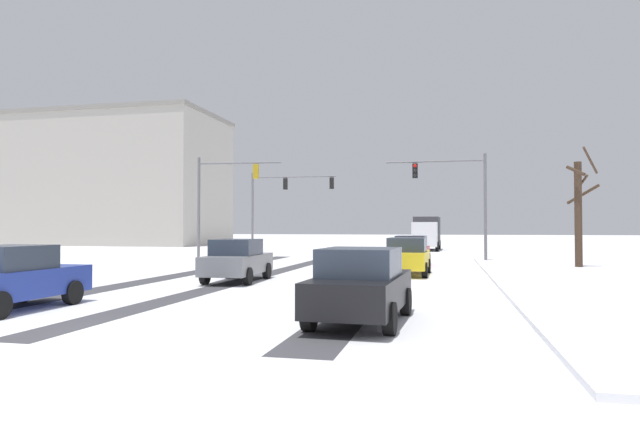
# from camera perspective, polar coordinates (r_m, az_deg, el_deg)

# --- Properties ---
(ground_plane) EXTENTS (300.00, 300.00, 0.00)m
(ground_plane) POSITION_cam_1_polar(r_m,az_deg,el_deg) (11.92, -20.69, -11.33)
(ground_plane) COLOR white
(wheel_track_left_lane) EXTENTS (0.98, 29.32, 0.01)m
(wheel_track_left_lane) POSITION_cam_1_polar(r_m,az_deg,el_deg) (24.47, -5.63, -6.27)
(wheel_track_left_lane) COLOR #424247
(wheel_track_left_lane) RESTS_ON ground
(wheel_track_right_lane) EXTENTS (1.17, 29.32, 0.01)m
(wheel_track_right_lane) POSITION_cam_1_polar(r_m,az_deg,el_deg) (23.34, 7.13, -6.50)
(wheel_track_right_lane) COLOR #424247
(wheel_track_right_lane) RESTS_ON ground
(wheel_track_center) EXTENTS (1.15, 29.32, 0.01)m
(wheel_track_center) POSITION_cam_1_polar(r_m,az_deg,el_deg) (25.80, -13.13, -5.99)
(wheel_track_center) COLOR #424247
(wheel_track_center) RESTS_ON ground
(sidewalk_kerb_right) EXTENTS (4.00, 29.32, 0.12)m
(sidewalk_kerb_right) POSITION_cam_1_polar(r_m,az_deg,el_deg) (22.20, 22.52, -6.51)
(sidewalk_kerb_right) COLOR white
(sidewalk_kerb_right) RESTS_ON ground
(traffic_signal_far_left) EXTENTS (6.92, 0.63, 6.50)m
(traffic_signal_far_left) POSITION_cam_1_polar(r_m,az_deg,el_deg) (44.54, -3.97, 1.93)
(traffic_signal_far_left) COLOR slate
(traffic_signal_far_left) RESTS_ON ground
(traffic_signal_near_right) EXTENTS (6.00, 0.38, 6.50)m
(traffic_signal_near_right) POSITION_cam_1_polar(r_m,az_deg,el_deg) (34.54, 13.90, 2.52)
(traffic_signal_near_right) COLOR slate
(traffic_signal_near_right) RESTS_ON ground
(traffic_signal_near_left) EXTENTS (5.39, 0.63, 6.50)m
(traffic_signal_near_left) POSITION_cam_1_polar(r_m,az_deg,el_deg) (35.45, -10.16, 2.33)
(traffic_signal_near_left) COLOR slate
(traffic_signal_near_left) RESTS_ON ground
(car_red_lead) EXTENTS (1.94, 4.15, 1.62)m
(car_red_lead) POSITION_cam_1_polar(r_m,az_deg,el_deg) (30.34, 9.38, -3.78)
(car_red_lead) COLOR red
(car_red_lead) RESTS_ON ground
(car_yellow_cab_second) EXTENTS (1.90, 4.14, 1.62)m
(car_yellow_cab_second) POSITION_cam_1_polar(r_m,az_deg,el_deg) (24.42, 8.97, -4.36)
(car_yellow_cab_second) COLOR yellow
(car_yellow_cab_second) RESTS_ON ground
(car_grey_third) EXTENTS (1.98, 4.18, 1.62)m
(car_grey_third) POSITION_cam_1_polar(r_m,az_deg,el_deg) (21.45, -8.50, -4.76)
(car_grey_third) COLOR slate
(car_grey_third) RESTS_ON ground
(car_black_fourth) EXTENTS (1.99, 4.18, 1.62)m
(car_black_fourth) POSITION_cam_1_polar(r_m,az_deg,el_deg) (12.16, 4.24, -7.34)
(car_black_fourth) COLOR black
(car_black_fourth) RESTS_ON ground
(car_blue_fifth) EXTENTS (1.84, 4.10, 1.62)m
(car_blue_fifth) POSITION_cam_1_polar(r_m,az_deg,el_deg) (15.88, -29.24, -5.77)
(car_blue_fifth) COLOR #233899
(car_blue_fifth) RESTS_ON ground
(box_truck_delivery) EXTENTS (2.44, 7.45, 3.02)m
(box_truck_delivery) POSITION_cam_1_polar(r_m,az_deg,el_deg) (51.19, 10.90, -1.90)
(box_truck_delivery) COLOR silver
(box_truck_delivery) RESTS_ON ground
(bare_tree_sidewalk_mid) EXTENTS (1.83, 2.21, 6.20)m
(bare_tree_sidewalk_mid) POSITION_cam_1_polar(r_m,az_deg,el_deg) (32.10, 25.06, 0.36)
(bare_tree_sidewalk_mid) COLOR #423023
(bare_tree_sidewalk_mid) RESTS_ON ground
(office_building_far_left_block) EXTENTS (26.84, 14.33, 15.57)m
(office_building_far_left_block) POSITION_cam_1_polar(r_m,az_deg,el_deg) (72.82, -20.74, 3.16)
(office_building_far_left_block) COLOR #B2ADA3
(office_building_far_left_block) RESTS_ON ground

